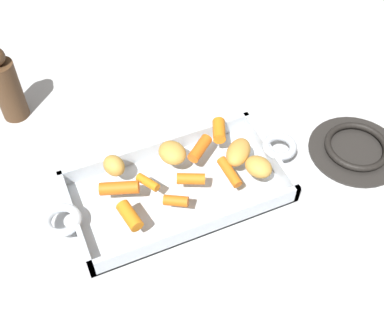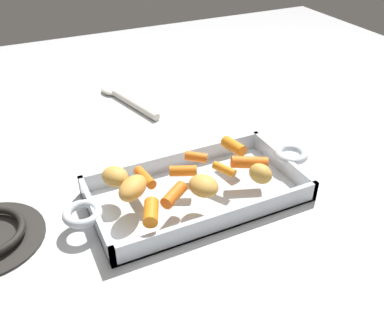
{
  "view_description": "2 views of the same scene",
  "coord_description": "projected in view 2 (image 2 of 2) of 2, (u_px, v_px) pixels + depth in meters",
  "views": [
    {
      "loc": [
        0.18,
        0.49,
        0.71
      ],
      "look_at": [
        -0.03,
        0.0,
        0.07
      ],
      "focal_mm": 47.11,
      "sensor_mm": 36.0,
      "label": 1
    },
    {
      "loc": [
        -0.26,
        -0.53,
        0.47
      ],
      "look_at": [
        -0.0,
        0.01,
        0.06
      ],
      "focal_mm": 39.69,
      "sensor_mm": 36.0,
      "label": 2
    }
  ],
  "objects": [
    {
      "name": "ground_plane",
      "position": [
        197.0,
        197.0,
        0.75
      ],
      "size": [
        2.01,
        2.01,
        0.0
      ],
      "primitive_type": "plane",
      "color": "silver"
    },
    {
      "name": "roasting_dish",
      "position": [
        197.0,
        191.0,
        0.75
      ],
      "size": [
        0.46,
        0.2,
        0.04
      ],
      "color": "silver",
      "rests_on": "ground_plane"
    },
    {
      "name": "baby_carrot_short",
      "position": [
        234.0,
        146.0,
        0.8
      ],
      "size": [
        0.03,
        0.05,
        0.02
      ],
      "primitive_type": "cylinder",
      "rotation": [
        1.54,
        0.0,
        0.18
      ],
      "color": "orange",
      "rests_on": "roasting_dish"
    },
    {
      "name": "baby_carrot_northwest",
      "position": [
        174.0,
        195.0,
        0.68
      ],
      "size": [
        0.06,
        0.05,
        0.02
      ],
      "primitive_type": "cylinder",
      "rotation": [
        1.55,
        0.0,
        5.37
      ],
      "color": "orange",
      "rests_on": "roasting_dish"
    },
    {
      "name": "baby_carrot_center_right",
      "position": [
        249.0,
        162.0,
        0.75
      ],
      "size": [
        0.07,
        0.05,
        0.03
      ],
      "primitive_type": "cylinder",
      "rotation": [
        1.5,
        0.0,
        4.32
      ],
      "color": "orange",
      "rests_on": "roasting_dish"
    },
    {
      "name": "baby_carrot_long",
      "position": [
        183.0,
        171.0,
        0.73
      ],
      "size": [
        0.05,
        0.04,
        0.02
      ],
      "primitive_type": "cylinder",
      "rotation": [
        1.58,
        0.0,
        4.29
      ],
      "color": "orange",
      "rests_on": "roasting_dish"
    },
    {
      "name": "baby_carrot_center_left",
      "position": [
        196.0,
        157.0,
        0.77
      ],
      "size": [
        0.04,
        0.04,
        0.02
      ],
      "primitive_type": "cylinder",
      "rotation": [
        1.67,
        0.0,
        0.99
      ],
      "color": "orange",
      "rests_on": "roasting_dish"
    },
    {
      "name": "baby_carrot_southeast",
      "position": [
        145.0,
        177.0,
        0.72
      ],
      "size": [
        0.02,
        0.06,
        0.02
      ],
      "primitive_type": "cylinder",
      "rotation": [
        1.66,
        0.0,
        3.22
      ],
      "color": "orange",
      "rests_on": "roasting_dish"
    },
    {
      "name": "baby_carrot_northeast",
      "position": [
        151.0,
        212.0,
        0.64
      ],
      "size": [
        0.04,
        0.05,
        0.02
      ],
      "primitive_type": "cylinder",
      "rotation": [
        1.55,
        0.0,
        2.73
      ],
      "color": "orange",
      "rests_on": "roasting_dish"
    },
    {
      "name": "baby_carrot_southwest",
      "position": [
        224.0,
        169.0,
        0.74
      ],
      "size": [
        0.03,
        0.04,
        0.02
      ],
      "primitive_type": "cylinder",
      "rotation": [
        1.63,
        0.0,
        0.5
      ],
      "color": "orange",
      "rests_on": "roasting_dish"
    },
    {
      "name": "potato_near_roast",
      "position": [
        204.0,
        186.0,
        0.69
      ],
      "size": [
        0.06,
        0.06,
        0.03
      ],
      "primitive_type": "ellipsoid",
      "rotation": [
        0.0,
        0.0,
        5.0
      ],
      "color": "gold",
      "rests_on": "roasting_dish"
    },
    {
      "name": "potato_whole",
      "position": [
        115.0,
        176.0,
        0.71
      ],
      "size": [
        0.06,
        0.06,
        0.03
      ],
      "primitive_type": "ellipsoid",
      "rotation": [
        0.0,
        0.0,
        2.03
      ],
      "color": "gold",
      "rests_on": "roasting_dish"
    },
    {
      "name": "potato_corner",
      "position": [
        260.0,
        174.0,
        0.71
      ],
      "size": [
        0.04,
        0.05,
        0.03
      ],
      "primitive_type": "ellipsoid",
      "rotation": [
        0.0,
        0.0,
        1.84
      ],
      "color": "gold",
      "rests_on": "roasting_dish"
    },
    {
      "name": "potato_golden_small",
      "position": [
        134.0,
        190.0,
        0.68
      ],
      "size": [
        0.07,
        0.07,
        0.03
      ],
      "primitive_type": "ellipsoid",
      "rotation": [
        0.0,
        0.0,
        0.77
      ],
      "color": "gold",
      "rests_on": "roasting_dish"
    },
    {
      "name": "serving_spoon",
      "position": [
        125.0,
        99.0,
        1.07
      ],
      "size": [
        0.09,
        0.23,
        0.02
      ],
      "rotation": [
        0.0,
        0.0,
        1.84
      ],
      "color": "white",
      "rests_on": "ground_plane"
    }
  ]
}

